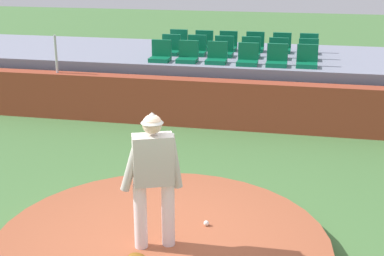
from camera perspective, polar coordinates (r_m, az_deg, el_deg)
The scene contains 25 objects.
ground_plane at distance 7.35m, azimuth -3.22°, elevation -13.32°, with size 60.00×60.00×0.00m, color #48773C.
pitchers_mound at distance 7.28m, azimuth -3.24°, elevation -12.47°, with size 4.42×4.42×0.25m, color #A35234.
pitcher at distance 6.62m, azimuth -4.11°, elevation -4.53°, with size 0.76×0.42×1.78m.
baseball at distance 7.51m, azimuth 1.51°, elevation -10.01°, with size 0.07×0.07×0.07m, color white.
brick_barrier at distance 12.18m, azimuth 3.52°, elevation 2.51°, with size 17.92×0.40×1.09m, color #9B3E28.
fence_post_left at distance 13.13m, azimuth -14.16°, elevation 7.58°, with size 0.06×0.06×0.89m, color silver.
bleacher_platform at distance 14.37m, azimuth 4.90°, elevation 5.30°, with size 15.93×3.69×1.28m, color gray.
stadium_chair_0 at distance 13.24m, azimuth -3.33°, elevation 7.75°, with size 0.48×0.44×0.50m.
stadium_chair_1 at distance 13.12m, azimuth -0.45°, elevation 7.68°, with size 0.48×0.44×0.50m.
stadium_chair_2 at distance 13.00m, azimuth 2.63°, elevation 7.56°, with size 0.48×0.44×0.50m.
stadium_chair_3 at distance 12.85m, azimuth 5.90°, elevation 7.36°, with size 0.48×0.44×0.50m.
stadium_chair_4 at distance 12.81m, azimuth 8.95°, elevation 7.20°, with size 0.48×0.44×0.50m.
stadium_chair_5 at distance 12.84m, azimuth 12.04°, elevation 7.04°, with size 0.48×0.44×0.50m.
stadium_chair_6 at distance 14.11m, azimuth -2.27°, elevation 8.41°, with size 0.48×0.44×0.50m.
stadium_chair_7 at distance 13.99m, azimuth 0.49°, elevation 8.35°, with size 0.48×0.44×0.50m.
stadium_chair_8 at distance 13.86m, azimuth 3.36°, elevation 8.22°, with size 0.48×0.44×0.50m.
stadium_chair_9 at distance 13.78m, azimuth 6.20°, elevation 8.09°, with size 0.48×0.44×0.50m.
stadium_chair_10 at distance 13.71m, azimuth 9.08°, elevation 7.91°, with size 0.48×0.44×0.50m.
stadium_chair_11 at distance 13.69m, azimuth 12.15°, elevation 7.72°, with size 0.48×0.44×0.50m.
stadium_chair_12 at distance 14.99m, azimuth -1.47°, elevation 9.00°, with size 0.48×0.44×0.50m.
stadium_chair_13 at distance 14.80m, azimuth 1.24°, elevation 8.89°, with size 0.48×0.44×0.50m.
stadium_chair_14 at distance 14.72m, azimuth 3.81°, elevation 8.80°, with size 0.48×0.44×0.50m.
stadium_chair_15 at distance 14.66m, azimuth 6.64°, elevation 8.68°, with size 0.48×0.44×0.50m.
stadium_chair_16 at distance 14.58m, azimuth 9.44°, elevation 8.51°, with size 0.48×0.44×0.50m.
stadium_chair_17 at distance 14.58m, azimuth 12.19°, elevation 8.34°, with size 0.48×0.44×0.50m.
Camera 1 is at (1.68, -6.03, 3.85)m, focal length 50.53 mm.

